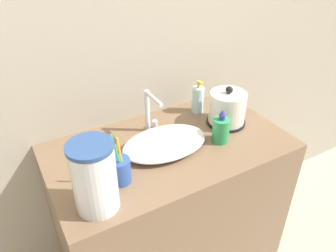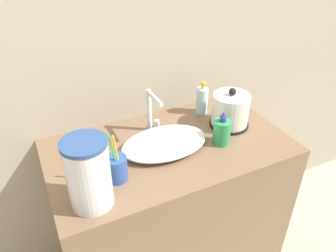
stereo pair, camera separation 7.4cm
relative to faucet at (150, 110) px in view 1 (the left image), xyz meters
name	(u,v)px [view 1 (the left image)]	position (x,y,z in m)	size (l,w,h in m)	color
wall_back	(133,21)	(0.02, 0.18, 0.34)	(6.00, 0.04, 2.60)	#ADA38E
vanity_counter	(169,215)	(0.02, -0.13, -0.54)	(1.02, 0.58, 0.85)	brown
sink_basin	(165,143)	(0.00, -0.14, -0.09)	(0.37, 0.24, 0.05)	white
faucet	(150,110)	(0.00, 0.00, 0.00)	(0.06, 0.14, 0.20)	silver
electric_kettle	(227,109)	(0.34, -0.11, -0.04)	(0.18, 0.18, 0.19)	black
toothbrush_cup	(120,170)	(-0.24, -0.23, -0.06)	(0.08, 0.08, 0.22)	#2D519E
lotion_bottle	(198,99)	(0.29, 0.05, -0.05)	(0.06, 0.06, 0.17)	silver
shampoo_bottle	(221,129)	(0.23, -0.21, -0.05)	(0.07, 0.07, 0.15)	#2D9956
water_pitcher	(94,177)	(-0.35, -0.31, 0.01)	(0.15, 0.15, 0.25)	silver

